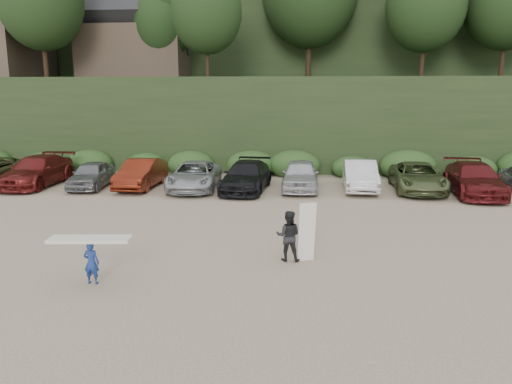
# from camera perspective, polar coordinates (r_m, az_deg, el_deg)

# --- Properties ---
(ground) EXTENTS (120.00, 120.00, 0.00)m
(ground) POSITION_cam_1_polar(r_m,az_deg,el_deg) (16.78, 0.99, -6.45)
(ground) COLOR tan
(ground) RESTS_ON ground
(hillside_backdrop) EXTENTS (90.00, 41.50, 28.00)m
(hillside_backdrop) POSITION_cam_1_polar(r_m,az_deg,el_deg) (52.21, 3.94, 18.20)
(hillside_backdrop) COLOR black
(hillside_backdrop) RESTS_ON ground
(parked_cars) EXTENTS (39.06, 6.19, 1.63)m
(parked_cars) POSITION_cam_1_polar(r_m,az_deg,el_deg) (26.53, -3.47, 1.95)
(parked_cars) COLOR #A7A7AC
(parked_cars) RESTS_ON ground
(child_surfer) EXTENTS (2.23, 0.84, 1.31)m
(child_surfer) POSITION_cam_1_polar(r_m,az_deg,el_deg) (14.29, -18.37, -6.57)
(child_surfer) COLOR navy
(child_surfer) RESTS_ON ground
(adult_surfer) EXTENTS (1.25, 0.64, 1.87)m
(adult_surfer) POSITION_cam_1_polar(r_m,az_deg,el_deg) (15.43, 3.90, -4.98)
(adult_surfer) COLOR black
(adult_surfer) RESTS_ON ground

